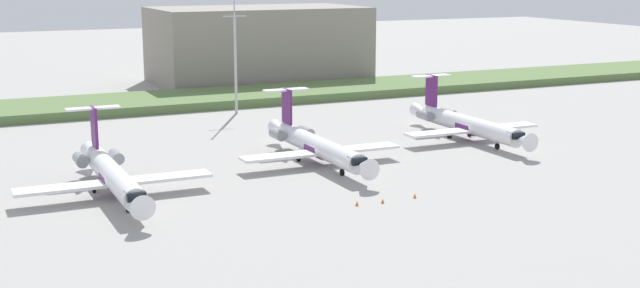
{
  "coord_description": "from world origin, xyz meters",
  "views": [
    {
      "loc": [
        -47.05,
        -93.42,
        26.52
      ],
      "look_at": [
        0.0,
        7.82,
        3.0
      ],
      "focal_mm": 47.22,
      "sensor_mm": 36.0,
      "label": 1
    }
  ],
  "objects_px": {
    "regional_jet_second": "(316,145)",
    "safety_cone_rear_marker": "(415,196)",
    "safety_cone_front_marker": "(357,203)",
    "regional_jet_nearest": "(112,174)",
    "antenna_mast": "(235,52)",
    "safety_cone_mid_marker": "(383,201)",
    "regional_jet_third": "(467,124)"
  },
  "relations": [
    {
      "from": "safety_cone_front_marker",
      "to": "regional_jet_nearest",
      "type": "bearing_deg",
      "value": 145.63
    },
    {
      "from": "regional_jet_second",
      "to": "safety_cone_mid_marker",
      "type": "bearing_deg",
      "value": -94.13
    },
    {
      "from": "regional_jet_third",
      "to": "safety_cone_front_marker",
      "type": "bearing_deg",
      "value": -141.55
    },
    {
      "from": "regional_jet_third",
      "to": "antenna_mast",
      "type": "bearing_deg",
      "value": 122.93
    },
    {
      "from": "regional_jet_third",
      "to": "safety_cone_mid_marker",
      "type": "bearing_deg",
      "value": -138.35
    },
    {
      "from": "regional_jet_third",
      "to": "regional_jet_second",
      "type": "bearing_deg",
      "value": -170.46
    },
    {
      "from": "regional_jet_second",
      "to": "antenna_mast",
      "type": "distance_m",
      "value": 43.84
    },
    {
      "from": "regional_jet_nearest",
      "to": "regional_jet_third",
      "type": "bearing_deg",
      "value": 9.5
    },
    {
      "from": "regional_jet_nearest",
      "to": "safety_cone_mid_marker",
      "type": "distance_m",
      "value": 32.15
    },
    {
      "from": "regional_jet_second",
      "to": "regional_jet_third",
      "type": "height_order",
      "value": "same"
    },
    {
      "from": "regional_jet_second",
      "to": "safety_cone_mid_marker",
      "type": "xyz_separation_m",
      "value": [
        -1.56,
        -21.64,
        -2.26
      ]
    },
    {
      "from": "regional_jet_third",
      "to": "safety_cone_mid_marker",
      "type": "height_order",
      "value": "regional_jet_third"
    },
    {
      "from": "regional_jet_nearest",
      "to": "regional_jet_third",
      "type": "xyz_separation_m",
      "value": [
        56.94,
        9.53,
        0.0
      ]
    },
    {
      "from": "regional_jet_second",
      "to": "safety_cone_front_marker",
      "type": "distance_m",
      "value": 21.96
    },
    {
      "from": "safety_cone_front_marker",
      "to": "antenna_mast",
      "type": "bearing_deg",
      "value": 82.78
    },
    {
      "from": "regional_jet_nearest",
      "to": "regional_jet_third",
      "type": "distance_m",
      "value": 57.73
    },
    {
      "from": "regional_jet_nearest",
      "to": "regional_jet_third",
      "type": "relative_size",
      "value": 1.0
    },
    {
      "from": "safety_cone_front_marker",
      "to": "safety_cone_mid_marker",
      "type": "height_order",
      "value": "same"
    },
    {
      "from": "antenna_mast",
      "to": "safety_cone_rear_marker",
      "type": "distance_m",
      "value": 65.06
    },
    {
      "from": "regional_jet_second",
      "to": "safety_cone_front_marker",
      "type": "xyz_separation_m",
      "value": [
        -4.72,
        -21.33,
        -2.26
      ]
    },
    {
      "from": "regional_jet_second",
      "to": "safety_cone_front_marker",
      "type": "bearing_deg",
      "value": -102.48
    },
    {
      "from": "regional_jet_nearest",
      "to": "regional_jet_second",
      "type": "relative_size",
      "value": 1.0
    },
    {
      "from": "regional_jet_nearest",
      "to": "safety_cone_mid_marker",
      "type": "bearing_deg",
      "value": -31.66
    },
    {
      "from": "regional_jet_second",
      "to": "safety_cone_rear_marker",
      "type": "height_order",
      "value": "regional_jet_second"
    },
    {
      "from": "antenna_mast",
      "to": "safety_cone_front_marker",
      "type": "height_order",
      "value": "antenna_mast"
    },
    {
      "from": "regional_jet_nearest",
      "to": "antenna_mast",
      "type": "distance_m",
      "value": 58.2
    },
    {
      "from": "antenna_mast",
      "to": "regional_jet_third",
      "type": "bearing_deg",
      "value": -57.07
    },
    {
      "from": "regional_jet_nearest",
      "to": "antenna_mast",
      "type": "relative_size",
      "value": 1.13
    },
    {
      "from": "safety_cone_front_marker",
      "to": "safety_cone_mid_marker",
      "type": "relative_size",
      "value": 1.0
    },
    {
      "from": "regional_jet_third",
      "to": "safety_cone_rear_marker",
      "type": "relative_size",
      "value": 56.36
    },
    {
      "from": "regional_jet_second",
      "to": "antenna_mast",
      "type": "relative_size",
      "value": 1.13
    },
    {
      "from": "regional_jet_nearest",
      "to": "safety_cone_front_marker",
      "type": "xyz_separation_m",
      "value": [
        24.14,
        -16.51,
        -2.26
      ]
    }
  ]
}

